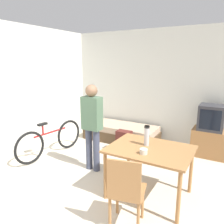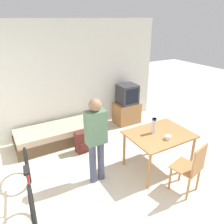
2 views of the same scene
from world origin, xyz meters
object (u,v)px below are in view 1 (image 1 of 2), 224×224
object	(u,v)px
wooden_chair	(126,190)
thermos_flask	(147,135)
backpack	(124,142)
tv	(210,133)
bicycle	(51,140)
dining_table	(150,154)
person_standing	(92,122)
mate_bowl	(144,151)
daybed	(121,133)

from	to	relation	value
wooden_chair	thermos_flask	bearing A→B (deg)	96.06
thermos_flask	backpack	size ratio (longest dim) A/B	0.61
tv	bicycle	size ratio (longest dim) A/B	0.66
wooden_chair	tv	bearing A→B (deg)	78.06
dining_table	person_standing	bearing A→B (deg)	168.03
tv	mate_bowl	distance (m)	2.29
tv	wooden_chair	bearing A→B (deg)	-101.94
daybed	wooden_chair	bearing A→B (deg)	-61.58
mate_bowl	backpack	xyz separation A→B (m)	(-1.02, 1.46, -0.54)
tv	wooden_chair	xyz separation A→B (m)	(-0.58, -2.75, 0.02)
backpack	tv	bearing A→B (deg)	24.51
dining_table	mate_bowl	xyz separation A→B (m)	(-0.01, -0.23, 0.12)
daybed	bicycle	xyz separation A→B (m)	(-0.87, -1.52, 0.14)
person_standing	thermos_flask	xyz separation A→B (m)	(1.09, -0.17, 0.00)
dining_table	wooden_chair	size ratio (longest dim) A/B	1.24
dining_table	thermos_flask	xyz separation A→B (m)	(-0.09, 0.08, 0.25)
backpack	wooden_chair	bearing A→B (deg)	-62.78
daybed	tv	bearing A→B (deg)	2.99
mate_bowl	backpack	distance (m)	1.86
thermos_flask	dining_table	bearing A→B (deg)	-41.07
wooden_chair	backpack	distance (m)	2.28
person_standing	backpack	distance (m)	1.19
tv	dining_table	xyz separation A→B (m)	(-0.59, -1.96, 0.16)
bicycle	backpack	distance (m)	1.56
daybed	bicycle	bearing A→B (deg)	-119.85
tv	bicycle	world-z (taller)	tv
daybed	mate_bowl	bearing A→B (deg)	-55.81
daybed	dining_table	size ratio (longest dim) A/B	1.59
tv	mate_bowl	xyz separation A→B (m)	(-0.60, -2.19, 0.28)
wooden_chair	person_standing	world-z (taller)	person_standing
person_standing	mate_bowl	world-z (taller)	person_standing
thermos_flask	bicycle	bearing A→B (deg)	173.30
wooden_chair	bicycle	xyz separation A→B (m)	(-2.31, 1.12, -0.19)
tv	person_standing	distance (m)	2.49
dining_table	backpack	xyz separation A→B (m)	(-1.03, 1.23, -0.42)
dining_table	mate_bowl	distance (m)	0.26
person_standing	thermos_flask	size ratio (longest dim) A/B	5.25
thermos_flask	mate_bowl	size ratio (longest dim) A/B	2.86
daybed	thermos_flask	xyz separation A→B (m)	(1.34, -1.78, 0.71)
backpack	mate_bowl	bearing A→B (deg)	-54.92
daybed	backpack	bearing A→B (deg)	-57.94
mate_bowl	thermos_flask	bearing A→B (deg)	104.31
wooden_chair	backpack	bearing A→B (deg)	117.22
bicycle	backpack	bearing A→B (deg)	35.05
tv	dining_table	size ratio (longest dim) A/B	0.95
dining_table	backpack	bearing A→B (deg)	130.04
wooden_chair	mate_bowl	world-z (taller)	wooden_chair
dining_table	tv	bearing A→B (deg)	73.35
wooden_chair	mate_bowl	size ratio (longest dim) A/B	8.90
daybed	mate_bowl	xyz separation A→B (m)	(1.42, -2.09, 0.58)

